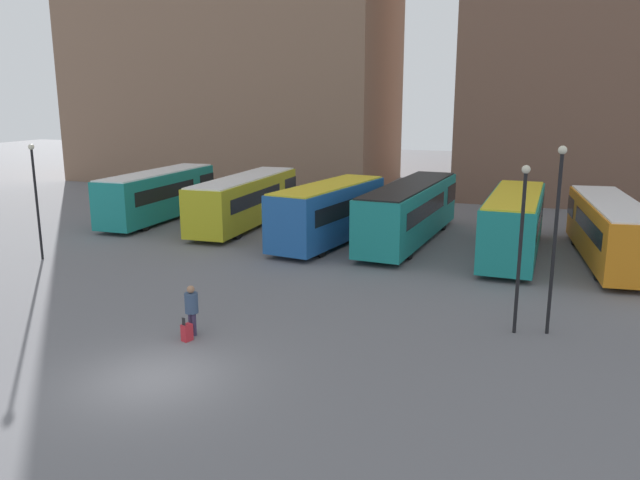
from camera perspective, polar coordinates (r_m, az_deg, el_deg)
name	(u,v)px	position (r m, az deg, el deg)	size (l,w,h in m)	color
ground_plane	(152,379)	(18.89, -15.15, -12.16)	(160.00, 160.00, 0.00)	slate
bus_0	(159,194)	(41.89, -14.49, 4.12)	(2.67, 10.53, 3.18)	#19847F
bus_1	(246,199)	(38.98, -6.81, 3.74)	(2.96, 11.44, 3.09)	gold
bus_2	(329,211)	(34.06, 0.87, 2.63)	(3.89, 9.61, 3.26)	#1E56A3
bus_3	(410,210)	(34.89, 8.26, 2.74)	(3.25, 12.44, 3.22)	#19847F
bus_4	(514,222)	(32.75, 17.32, 1.57)	(2.67, 10.35, 3.20)	#19847F
bus_5	(610,229)	(33.32, 25.00, 0.94)	(3.64, 11.34, 2.99)	orange
traveler	(192,306)	(21.44, -11.67, -5.91)	(0.57, 0.57, 1.75)	#382D4C
suitcase	(187,332)	(21.24, -12.08, -8.25)	(0.35, 0.39, 0.83)	#B7232D
lamp_post_0	(36,193)	(33.28, -24.55, 3.97)	(0.28, 0.28, 5.68)	black
lamp_post_1	(556,227)	(21.85, 20.76, 1.08)	(0.28, 0.28, 6.36)	black
lamp_post_2	(521,237)	(21.62, 17.91, 0.30)	(0.28, 0.28, 5.73)	black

